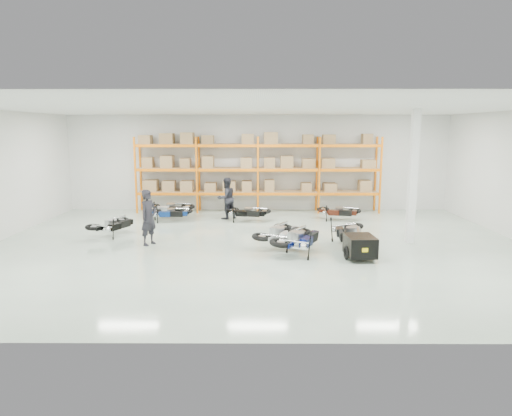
{
  "coord_description": "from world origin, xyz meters",
  "views": [
    {
      "loc": [
        0.02,
        -14.75,
        3.85
      ],
      "look_at": [
        -0.06,
        1.09,
        1.1
      ],
      "focal_mm": 32.0,
      "sensor_mm": 36.0,
      "label": 1
    }
  ],
  "objects_px": {
    "person_left": "(149,217)",
    "person_back": "(226,198)",
    "trailer": "(360,246)",
    "moto_back_c": "(247,209)",
    "moto_touring_right": "(350,228)",
    "moto_black_far_left": "(112,222)",
    "moto_back_a": "(170,210)",
    "moto_back_d": "(338,209)",
    "moto_back_b": "(169,205)",
    "moto_silver_left": "(280,230)",
    "moto_blue_centre": "(299,234)"
  },
  "relations": [
    {
      "from": "moto_silver_left",
      "to": "moto_back_a",
      "type": "relative_size",
      "value": 1.22
    },
    {
      "from": "person_left",
      "to": "person_back",
      "type": "xyz_separation_m",
      "value": [
        2.29,
        4.53,
        -0.04
      ]
    },
    {
      "from": "person_left",
      "to": "moto_touring_right",
      "type": "bearing_deg",
      "value": -63.13
    },
    {
      "from": "person_back",
      "to": "moto_black_far_left",
      "type": "bearing_deg",
      "value": 2.88
    },
    {
      "from": "moto_touring_right",
      "to": "person_back",
      "type": "distance_m",
      "value": 6.44
    },
    {
      "from": "moto_silver_left",
      "to": "person_back",
      "type": "xyz_separation_m",
      "value": [
        -2.08,
        4.85,
        0.3
      ]
    },
    {
      "from": "moto_black_far_left",
      "to": "trailer",
      "type": "bearing_deg",
      "value": -174.97
    },
    {
      "from": "moto_back_b",
      "to": "moto_back_c",
      "type": "distance_m",
      "value": 3.49
    },
    {
      "from": "moto_back_d",
      "to": "moto_back_c",
      "type": "bearing_deg",
      "value": 108.66
    },
    {
      "from": "moto_silver_left",
      "to": "moto_black_far_left",
      "type": "bearing_deg",
      "value": 12.15
    },
    {
      "from": "moto_black_far_left",
      "to": "person_left",
      "type": "distance_m",
      "value": 2.15
    },
    {
      "from": "moto_back_d",
      "to": "moto_back_b",
      "type": "bearing_deg",
      "value": 101.41
    },
    {
      "from": "moto_back_b",
      "to": "moto_black_far_left",
      "type": "bearing_deg",
      "value": 159.02
    },
    {
      "from": "trailer",
      "to": "moto_back_d",
      "type": "distance_m",
      "value": 5.97
    },
    {
      "from": "moto_back_a",
      "to": "trailer",
      "type": "bearing_deg",
      "value": -130.54
    },
    {
      "from": "moto_blue_centre",
      "to": "moto_silver_left",
      "type": "height_order",
      "value": "moto_blue_centre"
    },
    {
      "from": "person_back",
      "to": "moto_blue_centre",
      "type": "bearing_deg",
      "value": 78.8
    },
    {
      "from": "trailer",
      "to": "moto_back_c",
      "type": "distance_m",
      "value": 6.7
    },
    {
      "from": "moto_back_a",
      "to": "moto_blue_centre",
      "type": "bearing_deg",
      "value": -135.72
    },
    {
      "from": "trailer",
      "to": "moto_back_d",
      "type": "height_order",
      "value": "moto_back_d"
    },
    {
      "from": "moto_back_c",
      "to": "moto_back_d",
      "type": "height_order",
      "value": "moto_back_c"
    },
    {
      "from": "moto_blue_centre",
      "to": "moto_back_c",
      "type": "relative_size",
      "value": 1.2
    },
    {
      "from": "moto_blue_centre",
      "to": "moto_back_b",
      "type": "relative_size",
      "value": 1.09
    },
    {
      "from": "moto_touring_right",
      "to": "moto_black_far_left",
      "type": "bearing_deg",
      "value": 174.57
    },
    {
      "from": "moto_back_a",
      "to": "moto_back_c",
      "type": "bearing_deg",
      "value": -89.7
    },
    {
      "from": "moto_back_c",
      "to": "person_back",
      "type": "height_order",
      "value": "person_back"
    },
    {
      "from": "trailer",
      "to": "moto_back_c",
      "type": "height_order",
      "value": "moto_back_c"
    },
    {
      "from": "moto_back_c",
      "to": "person_back",
      "type": "relative_size",
      "value": 0.94
    },
    {
      "from": "moto_back_b",
      "to": "moto_back_c",
      "type": "height_order",
      "value": "moto_back_b"
    },
    {
      "from": "person_back",
      "to": "moto_back_b",
      "type": "bearing_deg",
      "value": -39.55
    },
    {
      "from": "moto_silver_left",
      "to": "moto_touring_right",
      "type": "relative_size",
      "value": 0.99
    },
    {
      "from": "moto_black_far_left",
      "to": "person_back",
      "type": "relative_size",
      "value": 0.96
    },
    {
      "from": "person_back",
      "to": "moto_back_c",
      "type": "bearing_deg",
      "value": 111.39
    },
    {
      "from": "moto_back_a",
      "to": "person_left",
      "type": "xyz_separation_m",
      "value": [
        0.06,
        -3.91,
        0.45
      ]
    },
    {
      "from": "moto_silver_left",
      "to": "person_left",
      "type": "bearing_deg",
      "value": 23.17
    },
    {
      "from": "person_back",
      "to": "moto_touring_right",
      "type": "bearing_deg",
      "value": 96.91
    },
    {
      "from": "moto_black_far_left",
      "to": "person_left",
      "type": "xyz_separation_m",
      "value": [
        1.66,
        -1.31,
        0.41
      ]
    },
    {
      "from": "person_left",
      "to": "person_back",
      "type": "relative_size",
      "value": 1.04
    },
    {
      "from": "moto_back_c",
      "to": "person_left",
      "type": "distance_m",
      "value": 5.1
    },
    {
      "from": "trailer",
      "to": "moto_back_c",
      "type": "relative_size",
      "value": 1.02
    },
    {
      "from": "moto_back_d",
      "to": "trailer",
      "type": "bearing_deg",
      "value": -168.64
    },
    {
      "from": "trailer",
      "to": "moto_silver_left",
      "type": "bearing_deg",
      "value": 145.0
    },
    {
      "from": "moto_touring_right",
      "to": "moto_back_b",
      "type": "xyz_separation_m",
      "value": [
        -6.93,
        4.83,
        -0.03
      ]
    },
    {
      "from": "moto_blue_centre",
      "to": "person_left",
      "type": "height_order",
      "value": "person_left"
    },
    {
      "from": "moto_blue_centre",
      "to": "moto_back_b",
      "type": "bearing_deg",
      "value": -21.46
    },
    {
      "from": "moto_blue_centre",
      "to": "moto_back_a",
      "type": "bearing_deg",
      "value": -18.41
    },
    {
      "from": "person_back",
      "to": "moto_back_a",
      "type": "bearing_deg",
      "value": -21.56
    },
    {
      "from": "moto_back_c",
      "to": "moto_silver_left",
      "type": "bearing_deg",
      "value": -151.53
    },
    {
      "from": "person_left",
      "to": "moto_back_c",
      "type": "bearing_deg",
      "value": -10.66
    },
    {
      "from": "moto_back_a",
      "to": "moto_touring_right",
      "type": "bearing_deg",
      "value": -121.6
    }
  ]
}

